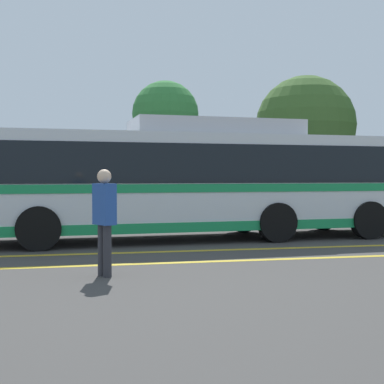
# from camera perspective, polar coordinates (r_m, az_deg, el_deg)

# --- Properties ---
(ground_plane) EXTENTS (220.00, 220.00, 0.00)m
(ground_plane) POSITION_cam_1_polar(r_m,az_deg,el_deg) (14.54, -0.24, -4.86)
(ground_plane) COLOR #423F3D
(lane_strip_0) EXTENTS (32.54, 0.20, 0.01)m
(lane_strip_0) POSITION_cam_1_polar(r_m,az_deg,el_deg) (12.03, 2.14, -6.23)
(lane_strip_0) COLOR gold
(lane_strip_0) RESTS_ON ground_plane
(lane_strip_1) EXTENTS (32.54, 0.20, 0.01)m
(lane_strip_1) POSITION_cam_1_polar(r_m,az_deg,el_deg) (10.58, 4.12, -7.33)
(lane_strip_1) COLOR gold
(lane_strip_1) RESTS_ON ground_plane
(curb_strip) EXTENTS (40.54, 0.36, 0.15)m
(curb_strip) POSITION_cam_1_polar(r_m,az_deg,el_deg) (20.85, -3.80, -2.66)
(curb_strip) COLOR #99999E
(curb_strip) RESTS_ON ground_plane
(transit_bus) EXTENTS (12.98, 3.40, 3.13)m
(transit_bus) POSITION_cam_1_polar(r_m,az_deg,el_deg) (14.07, 0.08, 1.33)
(transit_bus) COLOR silver
(transit_bus) RESTS_ON ground_plane
(parked_car_1) EXTENTS (4.72, 1.83, 1.24)m
(parked_car_1) POSITION_cam_1_polar(r_m,az_deg,el_deg) (19.81, -16.81, -1.30)
(parked_car_1) COLOR #9E9EA3
(parked_car_1) RESTS_ON ground_plane
(parked_car_2) EXTENTS (4.30, 1.98, 1.27)m
(parked_car_2) POSITION_cam_1_polar(r_m,az_deg,el_deg) (20.23, 0.10, -1.13)
(parked_car_2) COLOR navy
(parked_car_2) RESTS_ON ground_plane
(parked_car_3) EXTENTS (4.84, 2.03, 1.54)m
(parked_car_3) POSITION_cam_1_polar(r_m,az_deg,el_deg) (22.14, 16.46, -0.69)
(parked_car_3) COLOR silver
(parked_car_3) RESTS_ON ground_plane
(pedestrian_1) EXTENTS (0.39, 0.47, 1.78)m
(pedestrian_1) POSITION_cam_1_polar(r_m,az_deg,el_deg) (8.95, -9.32, -2.46)
(pedestrian_1) COLOR #2D2D33
(pedestrian_1) RESTS_ON ground_plane
(tree_0) EXTENTS (4.98, 4.98, 6.69)m
(tree_0) POSITION_cam_1_polar(r_m,az_deg,el_deg) (27.66, 12.01, 6.94)
(tree_0) COLOR #513823
(tree_0) RESTS_ON ground_plane
(tree_2) EXTENTS (2.82, 2.82, 5.70)m
(tree_2) POSITION_cam_1_polar(r_m,az_deg,el_deg) (22.93, -2.86, 8.21)
(tree_2) COLOR #513823
(tree_2) RESTS_ON ground_plane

